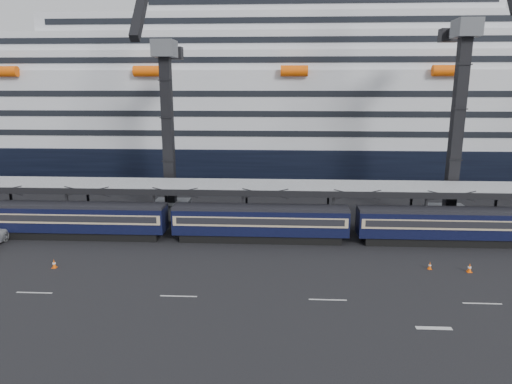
{
  "coord_description": "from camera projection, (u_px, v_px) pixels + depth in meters",
  "views": [
    {
      "loc": [
        -5.93,
        -37.62,
        16.53
      ],
      "look_at": [
        -8.47,
        10.0,
        5.5
      ],
      "focal_mm": 32.0,
      "sensor_mm": 36.0,
      "label": 1
    }
  ],
  "objects": [
    {
      "name": "traffic_cone_c",
      "position": [
        54.0,
        264.0,
        42.55
      ],
      "size": [
        0.42,
        0.42,
        0.84
      ],
      "color": "#FF5A08",
      "rests_on": "ground"
    },
    {
      "name": "train",
      "position": [
        291.0,
        222.0,
        49.49
      ],
      "size": [
        133.05,
        3.0,
        4.05
      ],
      "color": "black",
      "rests_on": "ground"
    },
    {
      "name": "crane_dark_near",
      "position": [
        167.0,
        125.0,
        56.45
      ],
      "size": [
        4.5,
        17.75,
        35.08
      ],
      "color": "#4E5156",
      "rests_on": "ground"
    },
    {
      "name": "traffic_cone_d",
      "position": [
        430.0,
        266.0,
        42.26
      ],
      "size": [
        0.36,
        0.36,
        0.71
      ],
      "color": "#FF5A08",
      "rests_on": "ground"
    },
    {
      "name": "canopy",
      "position": [
        331.0,
        187.0,
        52.45
      ],
      "size": [
        130.0,
        6.25,
        5.53
      ],
      "color": "gray",
      "rests_on": "ground"
    },
    {
      "name": "lane_markings",
      "position": [
        464.0,
        310.0,
        34.5
      ],
      "size": [
        111.0,
        4.27,
        0.02
      ],
      "color": "beige",
      "rests_on": "ground"
    },
    {
      "name": "ground",
      "position": [
        346.0,
        280.0,
        40.01
      ],
      "size": [
        260.0,
        260.0,
        0.0
      ],
      "primitive_type": "plane",
      "color": "black",
      "rests_on": "ground"
    },
    {
      "name": "crane_dark_mid",
      "position": [
        459.0,
        114.0,
        53.33
      ],
      "size": [
        4.5,
        18.24,
        39.64
      ],
      "color": "#4E5156",
      "rests_on": "ground"
    },
    {
      "name": "traffic_cone_e",
      "position": [
        470.0,
        268.0,
        41.56
      ],
      "size": [
        0.43,
        0.43,
        0.87
      ],
      "color": "#FF5A08",
      "rests_on": "ground"
    },
    {
      "name": "cruise_ship",
      "position": [
        308.0,
        111.0,
        82.03
      ],
      "size": [
        214.09,
        28.84,
        34.0
      ],
      "color": "black",
      "rests_on": "ground"
    }
  ]
}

